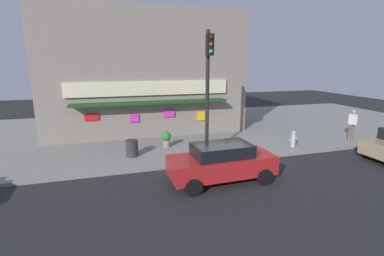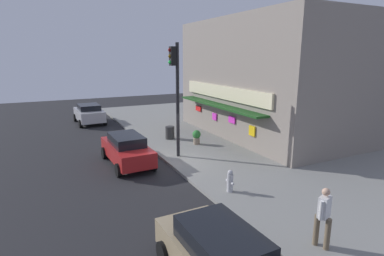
{
  "view_description": "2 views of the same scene",
  "coord_description": "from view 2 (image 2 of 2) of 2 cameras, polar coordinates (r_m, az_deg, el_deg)",
  "views": [
    {
      "loc": [
        -5.18,
        -11.5,
        4.71
      ],
      "look_at": [
        -1.31,
        1.57,
        1.45
      ],
      "focal_mm": 25.82,
      "sensor_mm": 36.0,
      "label": 1
    },
    {
      "loc": [
        13.99,
        -5.52,
        5.47
      ],
      "look_at": [
        -1.21,
        1.95,
        1.51
      ],
      "focal_mm": 28.85,
      "sensor_mm": 36.0,
      "label": 2
    }
  ],
  "objects": [
    {
      "name": "corner_building",
      "position": [
        22.28,
        14.65,
        8.99
      ],
      "size": [
        12.66,
        8.74,
        7.75
      ],
      "color": "gray",
      "rests_on": "sidewalk"
    },
    {
      "name": "traffic_light",
      "position": [
        16.11,
        -3.0,
        7.72
      ],
      "size": [
        0.32,
        0.58,
        6.0
      ],
      "color": "black",
      "rests_on": "sidewalk"
    },
    {
      "name": "parked_car_red",
      "position": [
        16.21,
        -11.95,
        -3.84
      ],
      "size": [
        4.27,
        2.04,
        1.56
      ],
      "color": "#AD1E1E",
      "rests_on": "ground_plane"
    },
    {
      "name": "sidewalk",
      "position": [
        19.49,
        14.9,
        -3.38
      ],
      "size": [
        37.83,
        13.87,
        0.15
      ],
      "primitive_type": "cube",
      "color": "gray",
      "rests_on": "ground_plane"
    },
    {
      "name": "pedestrian",
      "position": [
        9.67,
        23.15,
        -14.63
      ],
      "size": [
        0.5,
        0.53,
        1.8
      ],
      "color": "brown",
      "rests_on": "sidewalk"
    },
    {
      "name": "ground_plane",
      "position": [
        16.0,
        -4.4,
        -6.88
      ],
      "size": [
        56.75,
        56.75,
        0.0
      ],
      "primitive_type": "plane",
      "color": "#232326"
    },
    {
      "name": "trash_can",
      "position": [
        20.35,
        -4.11,
        -0.85
      ],
      "size": [
        0.59,
        0.59,
        0.82
      ],
      "primitive_type": "cylinder",
      "color": "#2D2D2D",
      "rests_on": "sidewalk"
    },
    {
      "name": "parked_car_silver",
      "position": [
        26.98,
        -18.47,
        2.57
      ],
      "size": [
        3.99,
        2.26,
        1.58
      ],
      "color": "#B7B7BC",
      "rests_on": "ground_plane"
    },
    {
      "name": "potted_plant_by_doorway",
      "position": [
        19.03,
        0.85,
        -1.56
      ],
      "size": [
        0.52,
        0.52,
        0.88
      ],
      "color": "gray",
      "rests_on": "sidewalk"
    },
    {
      "name": "fire_hydrant",
      "position": [
        12.61,
        7.04,
        -9.73
      ],
      "size": [
        0.49,
        0.25,
        0.91
      ],
      "color": "#B2B2B7",
      "rests_on": "sidewalk"
    }
  ]
}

